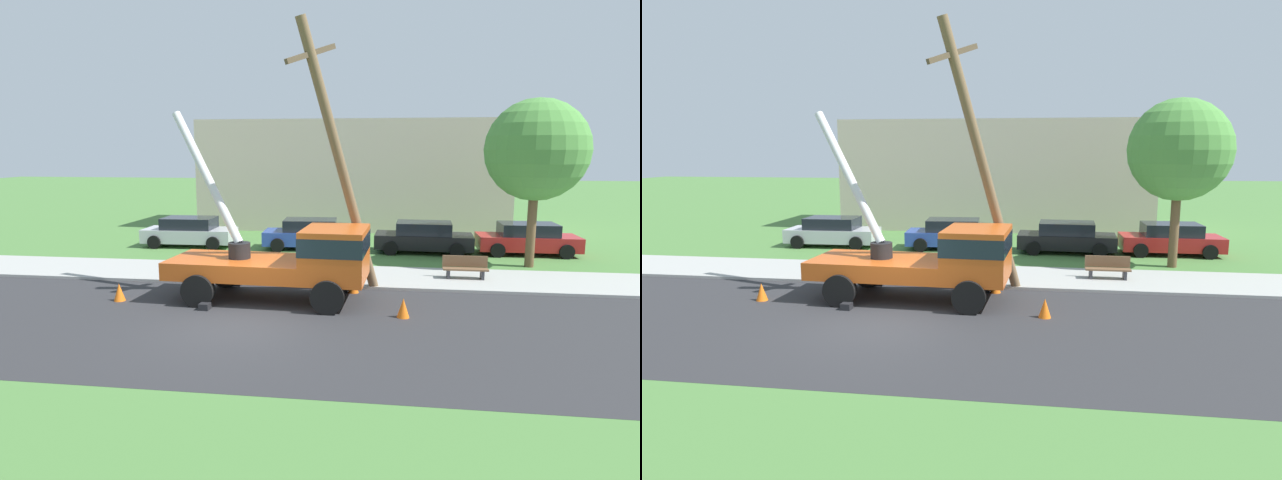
# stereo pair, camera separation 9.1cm
# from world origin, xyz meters

# --- Properties ---
(ground_plane) EXTENTS (120.00, 120.00, 0.00)m
(ground_plane) POSITION_xyz_m (0.00, 12.00, 0.00)
(ground_plane) COLOR #477538
(road_asphalt) EXTENTS (80.00, 8.29, 0.01)m
(road_asphalt) POSITION_xyz_m (0.00, 0.00, 0.00)
(road_asphalt) COLOR #2B2B2D
(road_asphalt) RESTS_ON ground
(sidewalk_strip) EXTENTS (80.00, 3.31, 0.10)m
(sidewalk_strip) POSITION_xyz_m (0.00, 5.80, 0.05)
(sidewalk_strip) COLOR #9E9E99
(sidewalk_strip) RESTS_ON ground
(utility_truck) EXTENTS (6.75, 3.21, 5.98)m
(utility_truck) POSITION_xyz_m (1.13, 2.52, 1.41)
(utility_truck) COLOR #C65119
(utility_truck) RESTS_ON ground
(leaning_utility_pole) EXTENTS (2.82, 2.70, 8.59)m
(leaning_utility_pole) POSITION_xyz_m (2.45, 3.28, 4.40)
(leaning_utility_pole) COLOR brown
(leaning_utility_pole) RESTS_ON ground
(traffic_cone_ahead) EXTENTS (0.36, 0.36, 0.56)m
(traffic_cone_ahead) POSITION_xyz_m (4.50, 1.21, 0.28)
(traffic_cone_ahead) COLOR orange
(traffic_cone_ahead) RESTS_ON ground
(traffic_cone_behind) EXTENTS (0.36, 0.36, 0.56)m
(traffic_cone_behind) POSITION_xyz_m (-4.33, 1.73, 0.28)
(traffic_cone_behind) COLOR orange
(traffic_cone_behind) RESTS_ON ground
(traffic_cone_curbside) EXTENTS (0.36, 0.36, 0.56)m
(traffic_cone_curbside) POSITION_xyz_m (2.90, 3.69, 0.28)
(traffic_cone_curbside) COLOR orange
(traffic_cone_curbside) RESTS_ON ground
(parked_sedan_silver) EXTENTS (4.43, 2.08, 1.42)m
(parked_sedan_silver) POSITION_xyz_m (-5.72, 11.30, 0.71)
(parked_sedan_silver) COLOR #B7B7BF
(parked_sedan_silver) RESTS_ON ground
(parked_sedan_blue) EXTENTS (4.51, 2.21, 1.42)m
(parked_sedan_blue) POSITION_xyz_m (0.26, 11.40, 0.71)
(parked_sedan_blue) COLOR #263F99
(parked_sedan_blue) RESTS_ON ground
(parked_sedan_black) EXTENTS (4.48, 2.16, 1.42)m
(parked_sedan_black) POSITION_xyz_m (5.58, 11.11, 0.71)
(parked_sedan_black) COLOR black
(parked_sedan_black) RESTS_ON ground
(parked_sedan_red) EXTENTS (4.42, 2.05, 1.42)m
(parked_sedan_red) POSITION_xyz_m (10.21, 11.34, 0.71)
(parked_sedan_red) COLOR #B21E1E
(parked_sedan_red) RESTS_ON ground
(park_bench) EXTENTS (1.60, 0.45, 0.90)m
(park_bench) POSITION_xyz_m (6.79, 5.86, 0.46)
(park_bench) COLOR brown
(park_bench) RESTS_ON ground
(roadside_tree_near) EXTENTS (4.01, 4.01, 6.70)m
(roadside_tree_near) POSITION_xyz_m (9.68, 8.64, 4.67)
(roadside_tree_near) COLOR brown
(roadside_tree_near) RESTS_ON ground
(lowrise_building_backdrop) EXTENTS (18.00, 6.00, 6.40)m
(lowrise_building_backdrop) POSITION_xyz_m (1.69, 19.56, 3.20)
(lowrise_building_backdrop) COLOR beige
(lowrise_building_backdrop) RESTS_ON ground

